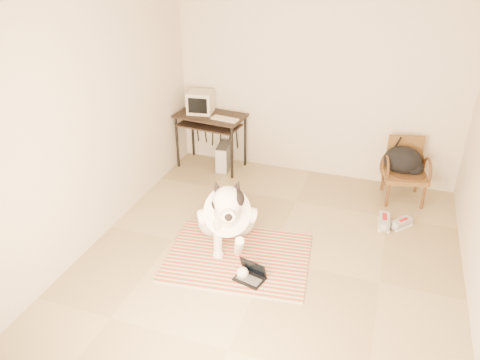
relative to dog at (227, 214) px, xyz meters
The scene contains 15 objects.
floor 0.68m from the dog, 13.92° to the right, with size 4.50×4.50×0.00m, color #9A865E.
wall_back 2.38m from the dog, 75.70° to the left, with size 4.50×4.50×0.00m, color beige.
wall_front 2.62m from the dog, 77.25° to the right, with size 4.50×4.50×0.00m, color beige.
wall_left 1.75m from the dog, behind, with size 4.50×4.50×0.00m, color beige.
rug 0.48m from the dog, 46.13° to the right, with size 1.67×1.35×0.02m.
dog is the anchor object (origin of this frame).
laptop 0.75m from the dog, 49.07° to the right, with size 0.34×0.28×0.21m.
computer_desk 2.04m from the dog, 117.01° to the left, with size 1.04×0.65×0.82m.
crt_monitor 2.23m from the dog, 120.26° to the left, with size 0.39×0.38×0.31m.
desk_keyboard 1.86m from the dog, 110.93° to the left, with size 0.38×0.14×0.03m, color #C0B497.
pc_tower 1.94m from the dog, 111.58° to the left, with size 0.22×0.43×0.38m.
rattan_chair 2.54m from the dog, 43.47° to the left, with size 0.63×0.61×0.81m.
backpack 2.52m from the dog, 43.68° to the left, with size 0.52×0.40×0.36m.
sneaker_left 1.97m from the dog, 30.00° to the left, with size 0.15×0.33×0.11m.
sneaker_right 2.17m from the dog, 28.07° to the left, with size 0.26×0.29×0.10m.
Camera 1 is at (1.01, -3.98, 3.21)m, focal length 35.00 mm.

